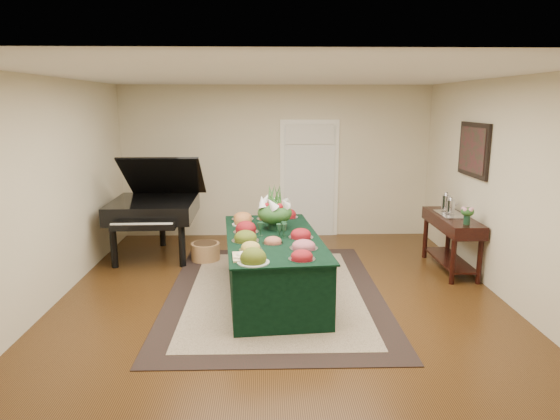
{
  "coord_description": "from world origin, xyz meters",
  "views": [
    {
      "loc": [
        -0.17,
        -5.92,
        2.39
      ],
      "look_at": [
        0.0,
        0.3,
        1.05
      ],
      "focal_mm": 32.0,
      "sensor_mm": 36.0,
      "label": 1
    }
  ],
  "objects_px": {
    "buffet_table": "(273,266)",
    "floral_centerpiece": "(275,209)",
    "grand_piano": "(154,208)",
    "mahogany_sideboard": "(452,228)"
  },
  "relations": [
    {
      "from": "buffet_table",
      "to": "floral_centerpiece",
      "type": "xyz_separation_m",
      "value": [
        0.03,
        0.36,
        0.66
      ]
    },
    {
      "from": "floral_centerpiece",
      "to": "mahogany_sideboard",
      "type": "distance_m",
      "value": 2.65
    },
    {
      "from": "buffet_table",
      "to": "floral_centerpiece",
      "type": "bearing_deg",
      "value": 85.1
    },
    {
      "from": "buffet_table",
      "to": "mahogany_sideboard",
      "type": "relative_size",
      "value": 1.79
    },
    {
      "from": "floral_centerpiece",
      "to": "grand_piano",
      "type": "xyz_separation_m",
      "value": [
        -1.86,
        1.32,
        -0.25
      ]
    },
    {
      "from": "mahogany_sideboard",
      "to": "floral_centerpiece",
      "type": "bearing_deg",
      "value": -167.89
    },
    {
      "from": "mahogany_sideboard",
      "to": "buffet_table",
      "type": "bearing_deg",
      "value": -160.68
    },
    {
      "from": "grand_piano",
      "to": "mahogany_sideboard",
      "type": "distance_m",
      "value": 4.49
    },
    {
      "from": "floral_centerpiece",
      "to": "grand_piano",
      "type": "bearing_deg",
      "value": 144.7
    },
    {
      "from": "floral_centerpiece",
      "to": "grand_piano",
      "type": "height_order",
      "value": "grand_piano"
    }
  ]
}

